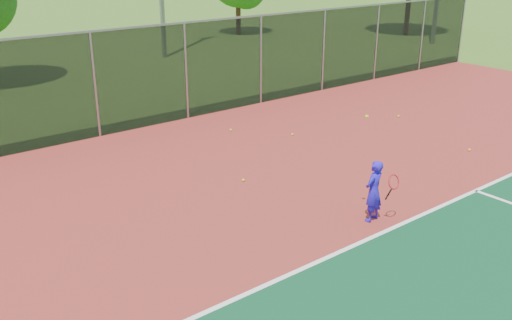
{
  "coord_description": "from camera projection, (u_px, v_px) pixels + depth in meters",
  "views": [
    {
      "loc": [
        -9.22,
        -3.15,
        5.25
      ],
      "look_at": [
        -2.76,
        5.0,
        1.3
      ],
      "focal_mm": 40.0,
      "sensor_mm": 36.0,
      "label": 1
    }
  ],
  "objects": [
    {
      "name": "practice_ball_0",
      "position": [
        398.0,
        116.0,
        18.36
      ],
      "size": [
        0.07,
        0.07,
        0.07
      ],
      "primitive_type": "sphere",
      "color": "#CED018",
      "rests_on": "court_apron"
    },
    {
      "name": "practice_ball_4",
      "position": [
        231.0,
        130.0,
        16.99
      ],
      "size": [
        0.07,
        0.07,
        0.07
      ],
      "primitive_type": "sphere",
      "color": "#CED018",
      "rests_on": "court_apron"
    },
    {
      "name": "court_apron",
      "position": [
        464.0,
        234.0,
        10.99
      ],
      "size": [
        30.0,
        20.0,
        0.02
      ],
      "primitive_type": "cube",
      "color": "maroon",
      "rests_on": "ground"
    },
    {
      "name": "practice_ball_2",
      "position": [
        469.0,
        150.0,
        15.35
      ],
      "size": [
        0.07,
        0.07,
        0.07
      ],
      "primitive_type": "sphere",
      "color": "#CED018",
      "rests_on": "court_apron"
    },
    {
      "name": "fence_back",
      "position": [
        186.0,
        70.0,
        17.76
      ],
      "size": [
        30.0,
        0.06,
        3.03
      ],
      "color": "black",
      "rests_on": "court_apron"
    },
    {
      "name": "tennis_player",
      "position": [
        374.0,
        191.0,
        11.3
      ],
      "size": [
        0.59,
        0.6,
        2.24
      ],
      "color": "#2616CE",
      "rests_on": "court_apron"
    },
    {
      "name": "practice_ball_1",
      "position": [
        243.0,
        180.0,
        13.39
      ],
      "size": [
        0.07,
        0.07,
        0.07
      ],
      "primitive_type": "sphere",
      "color": "#CED018",
      "rests_on": "court_apron"
    },
    {
      "name": "practice_ball_3",
      "position": [
        292.0,
        134.0,
        16.59
      ],
      "size": [
        0.07,
        0.07,
        0.07
      ],
      "primitive_type": "sphere",
      "color": "#CED018",
      "rests_on": "court_apron"
    }
  ]
}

